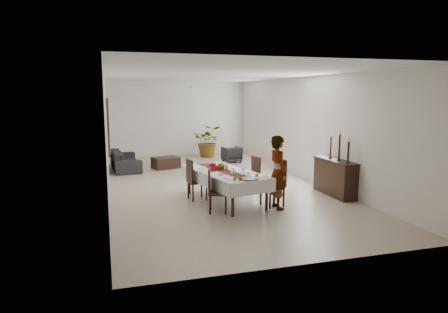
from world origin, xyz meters
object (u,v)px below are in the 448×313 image
sofa (126,160)px  woman (278,172)px  sideboard_body (335,178)px  dining_table_top (225,173)px  red_pitcher (213,167)px

sofa → woman: bearing=-155.6°
sideboard_body → sofa: (-5.19, 5.34, -0.13)m
dining_table_top → red_pitcher: 0.33m
sideboard_body → sofa: size_ratio=0.67×
red_pitcher → sideboard_body: (3.29, -0.24, -0.42)m
dining_table_top → sideboard_body: 3.03m
red_pitcher → woman: 1.64m
dining_table_top → woman: (1.03, -0.90, 0.12)m
dining_table_top → woman: size_ratio=1.42×
sideboard_body → dining_table_top: bearing=177.2°
red_pitcher → sofa: size_ratio=0.09×
red_pitcher → sideboard_body: bearing=-4.1°
dining_table_top → sofa: 5.65m
dining_table_top → sofa: dining_table_top is taller
woman → sofa: (-3.21, 6.10, -0.53)m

